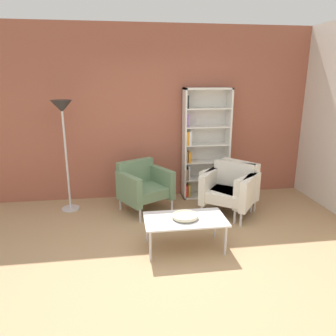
% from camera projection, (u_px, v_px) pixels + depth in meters
% --- Properties ---
extents(ground_plane, '(8.32, 8.32, 0.00)m').
position_uv_depth(ground_plane, '(169.00, 272.00, 3.53)').
color(ground_plane, tan).
extents(brick_back_panel, '(6.40, 0.12, 2.90)m').
position_uv_depth(brick_back_panel, '(148.00, 114.00, 5.47)').
color(brick_back_panel, '#9E5642').
rests_on(brick_back_panel, ground_plane).
extents(bookshelf_tall, '(0.80, 0.30, 1.90)m').
position_uv_depth(bookshelf_tall, '(203.00, 145.00, 5.55)').
color(bookshelf_tall, silver).
rests_on(bookshelf_tall, ground_plane).
extents(coffee_table_low, '(1.00, 0.56, 0.40)m').
position_uv_depth(coffee_table_low, '(185.00, 221.00, 3.93)').
color(coffee_table_low, silver).
rests_on(coffee_table_low, ground_plane).
extents(decorative_bowl, '(0.32, 0.32, 0.05)m').
position_uv_depth(decorative_bowl, '(185.00, 216.00, 3.91)').
color(decorative_bowl, beige).
rests_on(decorative_bowl, coffee_table_low).
extents(armchair_spare_guest, '(0.93, 0.91, 0.78)m').
position_uv_depth(armchair_spare_guest, '(143.00, 185.00, 5.07)').
color(armchair_spare_guest, slate).
rests_on(armchair_spare_guest, ground_plane).
extents(armchair_near_window, '(0.95, 0.93, 0.78)m').
position_uv_depth(armchair_near_window, '(229.00, 189.00, 4.92)').
color(armchair_near_window, white).
rests_on(armchair_near_window, ground_plane).
extents(armchair_corner_red, '(0.94, 0.95, 0.78)m').
position_uv_depth(armchair_corner_red, '(232.00, 186.00, 5.03)').
color(armchair_corner_red, white).
rests_on(armchair_corner_red, ground_plane).
extents(floor_lamp_torchiere, '(0.32, 0.32, 1.74)m').
position_uv_depth(floor_lamp_torchiere, '(63.00, 120.00, 4.80)').
color(floor_lamp_torchiere, silver).
rests_on(floor_lamp_torchiere, ground_plane).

